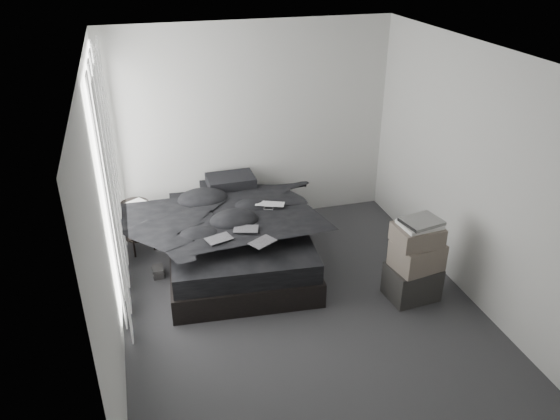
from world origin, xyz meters
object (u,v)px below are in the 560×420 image
object	(u,v)px
side_stand	(137,227)
box_lower	(412,281)
laptop	(269,201)
bed	(238,252)

from	to	relation	value
side_stand	box_lower	xyz separation A→B (m)	(2.76, -1.79, -0.13)
laptop	side_stand	bearing A→B (deg)	-179.36
bed	side_stand	xyz separation A→B (m)	(-1.11, 0.63, 0.17)
laptop	box_lower	world-z (taller)	laptop
laptop	bed	bearing A→B (deg)	-154.50
laptop	side_stand	world-z (taller)	laptop
side_stand	box_lower	bearing A→B (deg)	-32.91
bed	box_lower	bearing A→B (deg)	-30.17
laptop	box_lower	bearing A→B (deg)	-20.07
bed	laptop	bearing A→B (deg)	7.50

